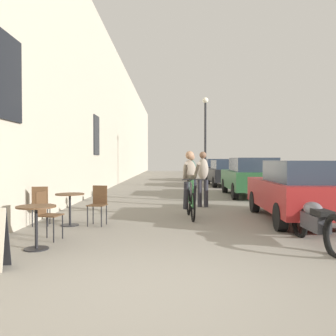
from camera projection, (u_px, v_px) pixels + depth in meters
ground_plane at (170, 288)px, 4.16m from camera, size 88.00×88.00×0.00m
building_facade_left at (101, 109)px, 18.09m from camera, size 0.54×68.00×8.00m
cafe_table_near at (36, 218)px, 5.97m from camera, size 0.64×0.64×0.72m
cafe_chair_near_toward_street at (46, 212)px, 6.68m from camera, size 0.45×0.45×0.89m
cafe_table_mid at (70, 202)px, 8.15m from camera, size 0.64×0.64×0.72m
cafe_chair_mid_toward_street at (41, 203)px, 8.08m from camera, size 0.44×0.44×0.89m
cafe_chair_mid_toward_wall at (98, 202)px, 8.22m from camera, size 0.44×0.44×0.89m
cyclist_on_bicycle at (190, 186)px, 9.36m from camera, size 0.52×1.76×1.74m
pedestrian_near at (203, 176)px, 11.36m from camera, size 0.38×0.30×1.74m
pedestrian_mid at (191, 175)px, 13.01m from camera, size 0.38×0.29×1.68m
street_lamp at (205, 130)px, 19.82m from camera, size 0.32×0.32×4.90m
parked_car_nearest at (299, 190)px, 8.69m from camera, size 1.86×4.17×1.46m
parked_car_second at (250, 176)px, 14.73m from camera, size 1.93×4.43×1.56m
parked_car_third at (225, 173)px, 20.53m from camera, size 1.83×4.17×1.47m
parked_car_fourth at (216, 169)px, 25.99m from camera, size 1.86×4.36×1.55m
parked_motorcycle at (315, 222)px, 6.25m from camera, size 0.62×2.15×0.92m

